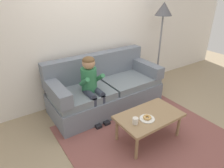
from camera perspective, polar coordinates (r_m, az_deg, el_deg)
name	(u,v)px	position (r m, az deg, el deg)	size (l,w,h in m)	color
ground	(134,127)	(3.38, 6.37, -12.18)	(10.00, 10.00, 0.00)	#9E896B
wall_back	(90,27)	(3.88, -6.38, 15.79)	(8.00, 0.10, 2.80)	silver
area_rug	(145,135)	(3.24, 9.28, -14.30)	(2.33, 2.03, 0.01)	brown
couch	(105,89)	(3.75, -2.09, -1.52)	(2.06, 0.90, 0.96)	slate
coffee_table	(149,118)	(2.98, 10.56, -9.39)	(0.95, 0.57, 0.42)	#937551
person_child	(91,83)	(3.28, -5.92, 0.35)	(0.34, 0.58, 1.10)	#337A4C
plate	(147,119)	(2.86, 9.98, -9.75)	(0.21, 0.21, 0.01)	white
donut	(147,117)	(2.85, 10.01, -9.34)	(0.12, 0.12, 0.04)	tan
mug	(135,121)	(2.74, 6.68, -10.40)	(0.08, 0.08, 0.09)	silver
toy_controller	(155,118)	(3.61, 12.05, -9.43)	(0.23, 0.09, 0.05)	#339E56
floor_lamp	(163,17)	(4.44, 14.34, 17.95)	(0.35, 0.35, 1.81)	slate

